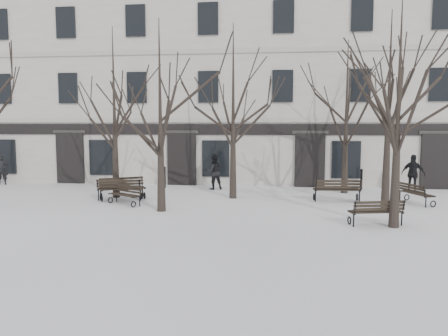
% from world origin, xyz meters
% --- Properties ---
extents(ground, '(100.00, 100.00, 0.00)m').
position_xyz_m(ground, '(0.00, 0.00, 0.00)').
color(ground, white).
rests_on(ground, ground).
extents(building, '(40.40, 10.20, 11.40)m').
position_xyz_m(building, '(0.00, 12.96, 5.52)').
color(building, beige).
rests_on(building, ground).
extents(tree_1, '(5.15, 5.15, 7.36)m').
position_xyz_m(tree_1, '(-2.76, 0.65, 4.60)').
color(tree_1, black).
rests_on(tree_1, ground).
extents(tree_2, '(5.11, 5.11, 7.29)m').
position_xyz_m(tree_2, '(5.54, -1.10, 4.56)').
color(tree_2, black).
rests_on(tree_2, ground).
extents(tree_3, '(5.44, 5.44, 7.78)m').
position_xyz_m(tree_3, '(6.03, 2.06, 4.86)').
color(tree_3, black).
rests_on(tree_3, ground).
extents(tree_4, '(5.43, 5.43, 7.76)m').
position_xyz_m(tree_4, '(-5.66, 3.51, 4.85)').
color(tree_4, black).
rests_on(tree_4, ground).
extents(tree_5, '(5.50, 5.50, 7.86)m').
position_xyz_m(tree_5, '(-0.27, 3.95, 4.91)').
color(tree_5, black).
rests_on(tree_5, ground).
extents(tree_6, '(5.19, 5.19, 7.41)m').
position_xyz_m(tree_6, '(5.06, 6.08, 4.63)').
color(tree_6, black).
rests_on(tree_6, ground).
extents(bench_0, '(2.05, 1.58, 1.00)m').
position_xyz_m(bench_0, '(-5.18, 3.01, 0.54)').
color(bench_0, black).
rests_on(bench_0, ground).
extents(bench_1, '(2.02, 0.93, 0.98)m').
position_xyz_m(bench_1, '(-5.22, 2.80, 0.53)').
color(bench_1, black).
rests_on(bench_1, ground).
extents(bench_2, '(1.86, 1.02, 0.89)m').
position_xyz_m(bench_2, '(5.03, -0.91, 0.48)').
color(bench_2, black).
rests_on(bench_2, ground).
extents(bench_3, '(1.66, 1.35, 0.82)m').
position_xyz_m(bench_3, '(-4.63, 1.86, 0.45)').
color(bench_3, black).
rests_on(bench_3, ground).
extents(bench_4, '(2.05, 0.86, 1.01)m').
position_xyz_m(bench_4, '(4.35, 3.57, 0.55)').
color(bench_4, black).
rests_on(bench_4, ground).
extents(bench_5, '(1.21, 1.84, 0.88)m').
position_xyz_m(bench_5, '(7.57, 3.38, 0.48)').
color(bench_5, black).
rests_on(bench_5, ground).
extents(bollard_a, '(0.15, 0.15, 1.14)m').
position_xyz_m(bollard_a, '(-4.21, 6.84, 0.61)').
color(bollard_a, black).
rests_on(bollard_a, ground).
extents(bollard_b, '(0.14, 0.14, 1.09)m').
position_xyz_m(bollard_b, '(6.10, 7.28, 0.58)').
color(bollard_b, black).
rests_on(bollard_b, ground).
extents(pedestrian_a, '(0.74, 0.65, 1.71)m').
position_xyz_m(pedestrian_a, '(-13.55, 6.91, 0.00)').
color(pedestrian_a, black).
rests_on(pedestrian_a, ground).
extents(pedestrian_b, '(1.08, 0.97, 1.83)m').
position_xyz_m(pedestrian_b, '(-1.51, 6.53, 0.00)').
color(pedestrian_b, black).
rests_on(pedestrian_b, ground).
extents(pedestrian_c, '(1.20, 0.95, 1.90)m').
position_xyz_m(pedestrian_c, '(8.43, 6.51, 0.00)').
color(pedestrian_c, black).
rests_on(pedestrian_c, ground).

